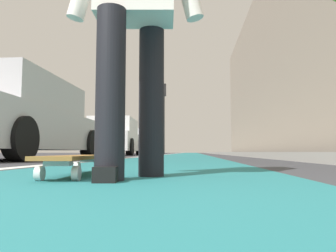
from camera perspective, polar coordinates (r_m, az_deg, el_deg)
name	(u,v)px	position (r m, az deg, el deg)	size (l,w,h in m)	color
ground_plane	(182,156)	(10.61, 2.49, -5.49)	(80.00, 80.00, 0.00)	#38383D
bike_lane_paint	(188,154)	(24.61, 3.72, -5.07)	(56.00, 1.90, 0.00)	#237075
lane_stripe_white	(171,154)	(20.66, 0.47, -5.14)	(52.00, 0.16, 0.01)	silver
sidewalk_curb	(245,153)	(18.85, 13.93, -4.84)	(52.00, 3.20, 0.13)	#9E9B93
building_facade	(272,64)	(24.17, 18.51, 10.77)	(40.00, 1.20, 13.02)	gray
skateboard	(77,159)	(1.82, -16.29, -5.85)	(0.85, 0.27, 0.11)	white
parked_car_near	(21,121)	(6.39, -25.25, 0.83)	(4.58, 1.86, 1.48)	#B7B7BC
parked_car_mid	(115,138)	(12.89, -9.73, -2.15)	(4.12, 2.01, 1.48)	silver
parked_car_far	(140,142)	(19.32, -5.21, -3.02)	(4.48, 1.97, 1.49)	silver
traffic_light	(164,106)	(20.39, -0.77, 3.74)	(0.33, 0.28, 4.59)	#2D2D2D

